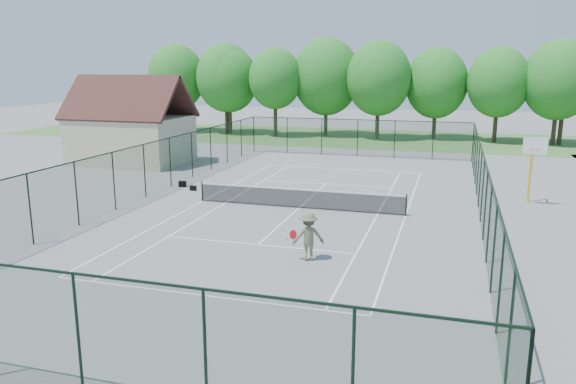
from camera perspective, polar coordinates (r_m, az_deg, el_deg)
name	(u,v)px	position (r m, az deg, el deg)	size (l,w,h in m)	color
ground	(299,208)	(29.33, 1.11, -1.65)	(140.00, 140.00, 0.00)	gray
grass_far	(377,138)	(58.34, 9.00, 5.39)	(80.00, 16.00, 0.01)	#4C7939
court_lines	(299,208)	(29.33, 1.11, -1.65)	(11.05, 23.85, 0.01)	white
tennis_net	(299,197)	(29.19, 1.12, -0.56)	(11.08, 0.08, 1.10)	black
fence_enclosure	(299,179)	(28.98, 1.12, 1.34)	(18.05, 36.05, 3.02)	#173A1D
utility_building	(130,122)	(44.38, -15.71, 6.87)	(8.60, 6.27, 6.63)	beige
tree_line_far	(379,79)	(57.90, 9.21, 11.28)	(39.40, 6.40, 9.70)	#3E2E20
basketball_goal	(533,157)	(32.44, 23.64, 3.30)	(1.20, 1.43, 3.65)	#DBB704
sports_bag_a	(182,184)	(35.07, -10.67, 0.81)	(0.44, 0.26, 0.35)	black
sports_bag_b	(193,188)	(33.93, -9.62, 0.40)	(0.37, 0.23, 0.29)	black
tennis_player	(308,236)	(21.40, 2.09, -4.53)	(1.75, 1.11, 1.87)	#606747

